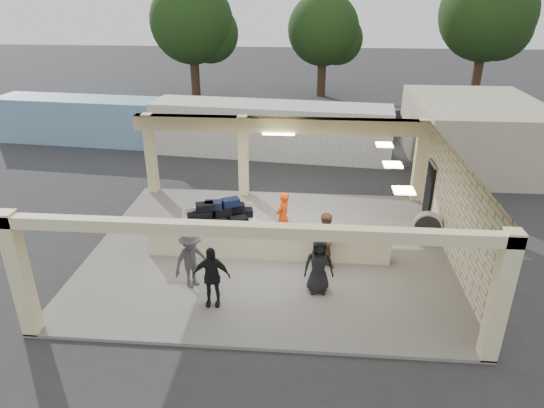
# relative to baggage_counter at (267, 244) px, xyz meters

# --- Properties ---
(ground) EXTENTS (120.00, 120.00, 0.00)m
(ground) POSITION_rel_baggage_counter_xyz_m (0.00, 0.50, -0.59)
(ground) COLOR #29292C
(ground) RESTS_ON ground
(pavilion) EXTENTS (12.01, 10.00, 3.55)m
(pavilion) POSITION_rel_baggage_counter_xyz_m (0.21, 1.16, 0.76)
(pavilion) COLOR slate
(pavilion) RESTS_ON ground
(baggage_counter) EXTENTS (8.20, 0.58, 0.98)m
(baggage_counter) POSITION_rel_baggage_counter_xyz_m (0.00, 0.00, 0.00)
(baggage_counter) COLOR beige
(baggage_counter) RESTS_ON pavilion
(luggage_cart) EXTENTS (2.92, 2.28, 1.49)m
(luggage_cart) POSITION_rel_baggage_counter_xyz_m (-1.82, 1.08, 0.35)
(luggage_cart) COLOR silver
(luggage_cart) RESTS_ON pavilion
(drum_fan) EXTENTS (1.04, 0.56, 1.11)m
(drum_fan) POSITION_rel_baggage_counter_xyz_m (5.50, 1.52, 0.11)
(drum_fan) COLOR silver
(drum_fan) RESTS_ON pavilion
(baggage_handler) EXTENTS (0.65, 0.76, 1.82)m
(baggage_handler) POSITION_rel_baggage_counter_xyz_m (0.43, 1.23, 0.42)
(baggage_handler) COLOR #ED410C
(baggage_handler) RESTS_ON pavilion
(passenger_a) EXTENTS (0.99, 0.57, 1.92)m
(passenger_a) POSITION_rel_baggage_counter_xyz_m (1.93, -0.56, 0.47)
(passenger_a) COLOR brown
(passenger_a) RESTS_ON pavilion
(passenger_b) EXTENTS (1.08, 0.44, 1.82)m
(passenger_b) POSITION_rel_baggage_counter_xyz_m (-1.31, -2.76, 0.42)
(passenger_b) COLOR black
(passenger_b) RESTS_ON pavilion
(passenger_c) EXTENTS (1.09, 1.14, 1.81)m
(passenger_c) POSITION_rel_baggage_counter_xyz_m (-2.08, -1.90, 0.42)
(passenger_c) COLOR #444348
(passenger_c) RESTS_ON pavilion
(passenger_d) EXTENTS (0.90, 0.43, 1.78)m
(passenger_d) POSITION_rel_baggage_counter_xyz_m (1.67, -1.88, 0.40)
(passenger_d) COLOR black
(passenger_d) RESTS_ON pavilion
(car_white_a) EXTENTS (4.82, 2.57, 1.33)m
(car_white_a) POSITION_rel_baggage_counter_xyz_m (9.64, 13.93, 0.08)
(car_white_a) COLOR white
(car_white_a) RESTS_ON ground
(car_white_b) EXTENTS (4.52, 1.78, 1.41)m
(car_white_b) POSITION_rel_baggage_counter_xyz_m (12.10, 13.43, 0.12)
(car_white_b) COLOR white
(car_white_b) RESTS_ON ground
(car_dark) EXTENTS (4.85, 4.20, 1.60)m
(car_dark) POSITION_rel_baggage_counter_xyz_m (6.53, 14.68, 0.21)
(car_dark) COLOR black
(car_dark) RESTS_ON ground
(container_white) EXTENTS (12.85, 3.83, 2.74)m
(container_white) POSITION_rel_baggage_counter_xyz_m (-0.86, 11.00, 0.78)
(container_white) COLOR silver
(container_white) RESTS_ON ground
(container_blue) EXTENTS (9.91, 3.19, 2.53)m
(container_blue) POSITION_rel_baggage_counter_xyz_m (-11.94, 12.52, 0.68)
(container_blue) COLOR #7BA3C5
(container_blue) RESTS_ON ground
(fence) EXTENTS (12.06, 0.06, 2.03)m
(fence) POSITION_rel_baggage_counter_xyz_m (11.00, 9.50, 0.47)
(fence) COLOR gray
(fence) RESTS_ON ground
(tree_left) EXTENTS (6.60, 6.30, 9.00)m
(tree_left) POSITION_rel_baggage_counter_xyz_m (-7.68, 24.66, 5.00)
(tree_left) COLOR #382619
(tree_left) RESTS_ON ground
(tree_mid) EXTENTS (6.00, 5.60, 8.00)m
(tree_mid) POSITION_rel_baggage_counter_xyz_m (2.32, 26.66, 4.38)
(tree_mid) COLOR #382619
(tree_mid) RESTS_ON ground
(tree_right) EXTENTS (7.20, 7.00, 10.00)m
(tree_right) POSITION_rel_baggage_counter_xyz_m (14.32, 25.66, 5.63)
(tree_right) COLOR #382619
(tree_right) RESTS_ON ground
(adjacent_building) EXTENTS (6.00, 8.00, 3.20)m
(adjacent_building) POSITION_rel_baggage_counter_xyz_m (9.50, 10.50, 1.01)
(adjacent_building) COLOR #B6AD91
(adjacent_building) RESTS_ON ground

